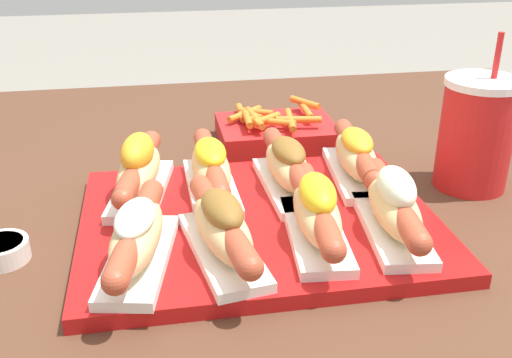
{
  "coord_description": "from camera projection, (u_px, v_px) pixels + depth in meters",
  "views": [
    {
      "loc": [
        -0.12,
        -0.72,
        1.09
      ],
      "look_at": [
        -0.01,
        -0.06,
        0.78
      ],
      "focal_mm": 42.0,
      "sensor_mm": 36.0,
      "label": 1
    }
  ],
  "objects": [
    {
      "name": "serving_tray",
      "position": [
        259.0,
        222.0,
        0.73
      ],
      "size": [
        0.43,
        0.33,
        0.02
      ],
      "color": "#B71414",
      "rests_on": "patio_table"
    },
    {
      "name": "hot_dog_0",
      "position": [
        137.0,
        236.0,
        0.62
      ],
      "size": [
        0.09,
        0.21,
        0.07
      ],
      "color": "white",
      "rests_on": "serving_tray"
    },
    {
      "name": "hot_dog_1",
      "position": [
        223.0,
        228.0,
        0.63
      ],
      "size": [
        0.09,
        0.21,
        0.07
      ],
      "color": "white",
      "rests_on": "serving_tray"
    },
    {
      "name": "hot_dog_2",
      "position": [
        317.0,
        212.0,
        0.66
      ],
      "size": [
        0.07,
        0.21,
        0.08
      ],
      "color": "white",
      "rests_on": "serving_tray"
    },
    {
      "name": "hot_dog_3",
      "position": [
        394.0,
        206.0,
        0.68
      ],
      "size": [
        0.08,
        0.21,
        0.08
      ],
      "color": "white",
      "rests_on": "serving_tray"
    },
    {
      "name": "hot_dog_4",
      "position": [
        139.0,
        170.0,
        0.76
      ],
      "size": [
        0.09,
        0.21,
        0.08
      ],
      "color": "white",
      "rests_on": "serving_tray"
    },
    {
      "name": "hot_dog_5",
      "position": [
        211.0,
        168.0,
        0.78
      ],
      "size": [
        0.06,
        0.21,
        0.07
      ],
      "color": "white",
      "rests_on": "serving_tray"
    },
    {
      "name": "hot_dog_6",
      "position": [
        288.0,
        166.0,
        0.78
      ],
      "size": [
        0.07,
        0.21,
        0.07
      ],
      "color": "white",
      "rests_on": "serving_tray"
    },
    {
      "name": "hot_dog_7",
      "position": [
        357.0,
        157.0,
        0.81
      ],
      "size": [
        0.08,
        0.21,
        0.07
      ],
      "color": "white",
      "rests_on": "serving_tray"
    },
    {
      "name": "sauce_bowl",
      "position": [
        1.0,
        250.0,
        0.67
      ],
      "size": [
        0.06,
        0.06,
        0.02
      ],
      "color": "white",
      "rests_on": "patio_table"
    },
    {
      "name": "drink_cup",
      "position": [
        476.0,
        134.0,
        0.82
      ],
      "size": [
        0.1,
        0.1,
        0.21
      ],
      "color": "red",
      "rests_on": "patio_table"
    },
    {
      "name": "fries_basket",
      "position": [
        276.0,
        131.0,
        0.99
      ],
      "size": [
        0.19,
        0.15,
        0.06
      ],
      "color": "red",
      "rests_on": "patio_table"
    }
  ]
}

